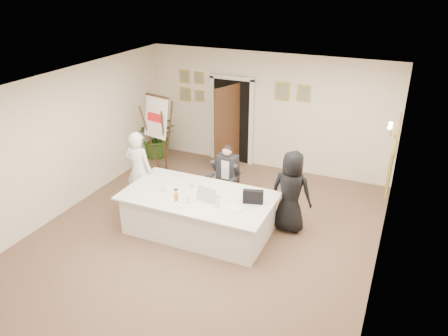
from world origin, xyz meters
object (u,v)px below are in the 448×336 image
at_px(conference_table, 199,213).
at_px(paper_stack, 235,209).
at_px(oj_glass, 176,197).
at_px(potted_palm, 157,136).
at_px(standing_man, 139,170).
at_px(flip_chart, 161,139).
at_px(standing_woman, 291,192).
at_px(seated_man, 227,175).
at_px(steel_jug, 176,192).
at_px(laptop_bag, 253,197).
at_px(laptop, 209,191).

xyz_separation_m(conference_table, paper_stack, (0.82, -0.20, 0.40)).
xyz_separation_m(conference_table, oj_glass, (-0.25, -0.35, 0.45)).
bearing_deg(oj_glass, potted_palm, 126.71).
relative_size(standing_man, paper_stack, 5.78).
height_order(flip_chart, standing_woman, flip_chart).
xyz_separation_m(standing_man, standing_woman, (3.04, 0.40, -0.03)).
xyz_separation_m(seated_man, standing_man, (-1.57, -0.80, 0.16)).
bearing_deg(potted_palm, steel_jug, -52.93).
bearing_deg(potted_palm, standing_woman, -26.34).
distance_m(conference_table, potted_palm, 3.85).
bearing_deg(potted_palm, flip_chart, -53.17).
relative_size(potted_palm, oj_glass, 8.72).
bearing_deg(standing_woman, standing_man, 11.37).
distance_m(flip_chart, oj_glass, 2.87).
bearing_deg(oj_glass, steel_jug, 120.56).
height_order(laptop_bag, steel_jug, laptop_bag).
relative_size(conference_table, steel_jug, 24.98).
bearing_deg(laptop, seated_man, 106.55).
relative_size(seated_man, standing_woman, 0.84).
height_order(standing_woman, potted_palm, standing_woman).
bearing_deg(oj_glass, seated_man, 78.60).
distance_m(laptop, laptop_bag, 0.79).
bearing_deg(laptop, potted_palm, 143.04).
distance_m(standing_woman, laptop_bag, 0.83).
relative_size(laptop, oj_glass, 2.93).
bearing_deg(standing_woman, flip_chart, -14.86).
xyz_separation_m(conference_table, seated_man, (0.05, 1.18, 0.27)).
bearing_deg(paper_stack, seated_man, 118.99).
xyz_separation_m(flip_chart, standing_woman, (3.48, -1.18, -0.09)).
bearing_deg(paper_stack, oj_glass, -172.35).
bearing_deg(seated_man, paper_stack, -65.40).
xyz_separation_m(standing_woman, potted_palm, (-4.13, 2.04, -0.22)).
height_order(flip_chart, potted_palm, flip_chart).
height_order(flip_chart, laptop_bag, flip_chart).
height_order(seated_man, laptop, seated_man).
distance_m(laptop, paper_stack, 0.63).
height_order(conference_table, seated_man, seated_man).
relative_size(potted_palm, paper_stack, 3.99).
distance_m(potted_palm, oj_glass, 3.96).
bearing_deg(laptop_bag, standing_woman, 37.28).
relative_size(seated_man, laptop, 3.49).
bearing_deg(laptop, standing_woman, 39.17).
bearing_deg(laptop, conference_table, -173.85).
distance_m(standing_woman, oj_glass, 2.10).
bearing_deg(paper_stack, laptop, 161.46).
relative_size(potted_palm, steel_jug, 10.30).
relative_size(standing_woman, potted_palm, 1.39).
xyz_separation_m(potted_palm, laptop_bag, (3.63, -2.70, 0.33)).
bearing_deg(paper_stack, standing_woman, 54.33).
distance_m(paper_stack, oj_glass, 1.08).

